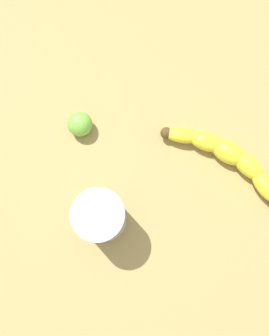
# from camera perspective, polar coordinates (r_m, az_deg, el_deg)

# --- Properties ---
(wooden_tabletop) EXTENTS (1.20, 1.20, 0.03)m
(wooden_tabletop) POSITION_cam_1_polar(r_m,az_deg,el_deg) (0.64, 8.56, 1.93)
(wooden_tabletop) COLOR #A18B50
(wooden_tabletop) RESTS_ON ground
(banana) EXTENTS (0.23, 0.11, 0.04)m
(banana) POSITION_cam_1_polar(r_m,az_deg,el_deg) (0.62, 15.25, 1.99)
(banana) COLOR yellow
(banana) RESTS_ON wooden_tabletop
(smoothie_glass) EXTENTS (0.08, 0.08, 0.12)m
(smoothie_glass) POSITION_cam_1_polar(r_m,az_deg,el_deg) (0.54, -5.65, -8.41)
(smoothie_glass) COLOR silver
(smoothie_glass) RESTS_ON wooden_tabletop
(lime_fruit) EXTENTS (0.05, 0.05, 0.05)m
(lime_fruit) POSITION_cam_1_polar(r_m,az_deg,el_deg) (0.62, -9.30, 7.41)
(lime_fruit) COLOR #75C142
(lime_fruit) RESTS_ON wooden_tabletop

